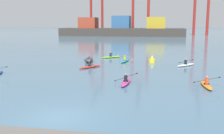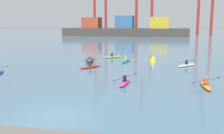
# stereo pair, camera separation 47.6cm
# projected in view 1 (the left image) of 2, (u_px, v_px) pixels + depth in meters

# --- Properties ---
(ground_plane) EXTENTS (800.00, 800.00, 0.00)m
(ground_plane) POSITION_uv_depth(u_px,v_px,m) (58.00, 117.00, 15.02)
(ground_plane) COLOR #476B84
(container_barge) EXTENTS (53.04, 10.39, 8.53)m
(container_barge) POSITION_uv_depth(u_px,v_px,m) (121.00, 29.00, 112.05)
(container_barge) COLOR #38332D
(container_barge) RESTS_ON ground
(capsized_dinghy) EXTENTS (1.41, 2.72, 0.76)m
(capsized_dinghy) POSITION_uv_depth(u_px,v_px,m) (89.00, 60.00, 36.17)
(capsized_dinghy) COLOR #38383D
(capsized_dinghy) RESTS_ON ground
(channel_buoy) EXTENTS (0.90, 0.90, 1.00)m
(channel_buoy) POSITION_uv_depth(u_px,v_px,m) (152.00, 60.00, 36.15)
(channel_buoy) COLOR yellow
(channel_buoy) RESTS_ON ground
(kayak_white) EXTENTS (2.71, 2.94, 1.00)m
(kayak_white) POSITION_uv_depth(u_px,v_px,m) (186.00, 65.00, 33.06)
(kayak_white) COLOR silver
(kayak_white) RESTS_ON ground
(kayak_orange) EXTENTS (2.24, 3.43, 0.95)m
(kayak_orange) POSITION_uv_depth(u_px,v_px,m) (206.00, 85.00, 22.25)
(kayak_orange) COLOR orange
(kayak_orange) RESTS_ON ground
(kayak_lime) EXTENTS (3.05, 2.56, 1.00)m
(kayak_lime) POSITION_uv_depth(u_px,v_px,m) (111.00, 57.00, 40.88)
(kayak_lime) COLOR #7ABC2D
(kayak_lime) RESTS_ON ground
(kayak_teal) EXTENTS (2.21, 3.45, 0.97)m
(kayak_teal) POSITION_uv_depth(u_px,v_px,m) (125.00, 61.00, 36.63)
(kayak_teal) COLOR teal
(kayak_teal) RESTS_ON ground
(kayak_magenta) EXTENTS (2.16, 3.43, 1.08)m
(kayak_magenta) POSITION_uv_depth(u_px,v_px,m) (126.00, 82.00, 23.33)
(kayak_magenta) COLOR #C13384
(kayak_magenta) RESTS_ON ground
(kayak_red) EXTENTS (2.38, 3.16, 0.97)m
(kayak_red) POSITION_uv_depth(u_px,v_px,m) (90.00, 66.00, 31.70)
(kayak_red) COLOR red
(kayak_red) RESTS_ON ground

